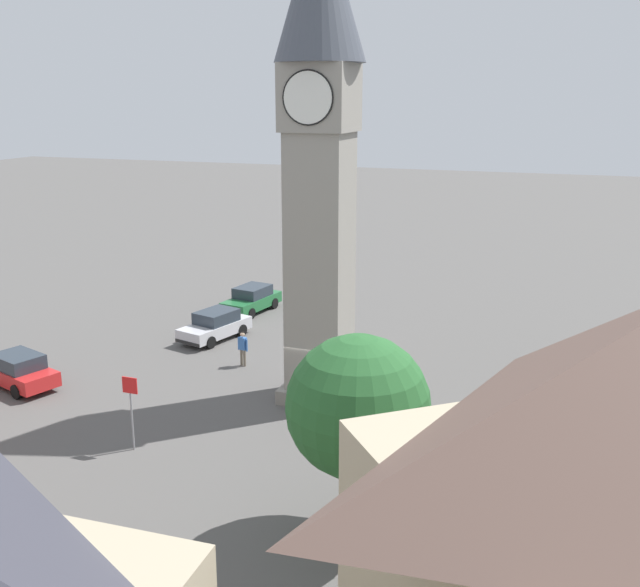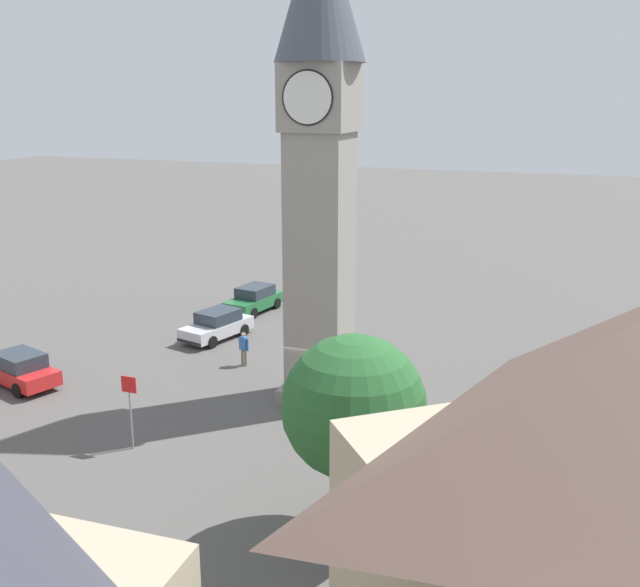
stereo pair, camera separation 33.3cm
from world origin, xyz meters
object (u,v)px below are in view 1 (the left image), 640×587
clock_tower (320,121)px  car_silver_kerb (18,370)px  car_red_corner (616,360)px  pedestrian (243,346)px  tree (358,407)px  road_sign (131,401)px  car_blue_kerb (215,325)px  car_white_side (252,299)px

clock_tower → car_silver_kerb: size_ratio=4.42×
car_silver_kerb → car_red_corner: (24.84, 10.39, 0.00)m
car_silver_kerb → pedestrian: 10.01m
tree → car_silver_kerb: bearing=161.3°
road_sign → car_red_corner: bearing=39.8°
car_red_corner → pedestrian: (-16.64, -4.66, 0.25)m
tree → road_sign: 9.75m
car_red_corner → pedestrian: size_ratio=2.47×
pedestrian → tree: 15.12m
car_blue_kerb → tree: tree is taller
car_blue_kerb → car_silver_kerb: same height
car_blue_kerb → pedestrian: bearing=-45.2°
car_silver_kerb → tree: (17.40, -5.88, 3.28)m
car_silver_kerb → car_red_corner: bearing=22.7°
tree → car_red_corner: bearing=65.4°
pedestrian → car_white_side: bearing=112.3°
car_blue_kerb → car_red_corner: bearing=4.4°
car_blue_kerb → road_sign: (3.11, -12.32, 1.14)m
clock_tower → car_red_corner: bearing=30.2°
car_blue_kerb → pedestrian: (3.11, -3.13, 0.25)m
clock_tower → pedestrian: clock_tower is taller
pedestrian → road_sign: size_ratio=0.60×
car_white_side → car_silver_kerb: bearing=-108.4°
car_silver_kerb → car_red_corner: same height
car_white_side → pedestrian: 9.17m
clock_tower → car_white_side: bearing=127.3°
car_blue_kerb → car_red_corner: 19.80m
car_white_side → pedestrian: pedestrian is taller
pedestrian → car_silver_kerb: bearing=-145.1°
car_red_corner → car_white_side: 20.48m
car_silver_kerb → tree: bearing=-18.7°
road_sign → pedestrian: bearing=90.0°
tree → road_sign: size_ratio=2.18×
clock_tower → road_sign: clock_tower is taller
car_blue_kerb → road_sign: bearing=-75.8°
car_blue_kerb → car_white_side: size_ratio=1.02×
car_white_side → pedestrian: size_ratio=2.57×
car_blue_kerb → tree: size_ratio=0.72×
car_red_corner → road_sign: 21.67m
clock_tower → car_red_corner: clock_tower is taller
car_silver_kerb → car_white_side: size_ratio=1.02×
car_silver_kerb → tree: size_ratio=0.73×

